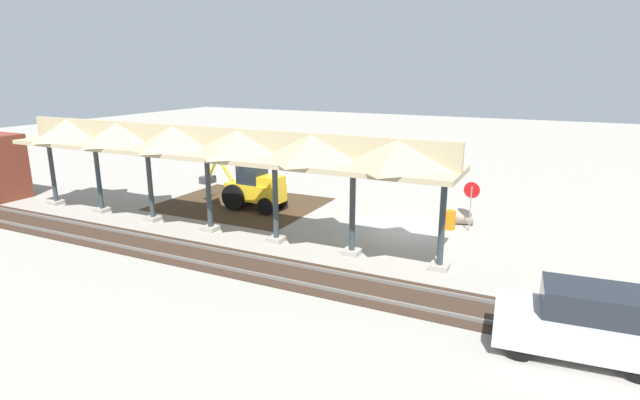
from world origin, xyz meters
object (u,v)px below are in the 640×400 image
at_px(distant_parked_car, 582,323).
at_px(backhoe, 253,186).
at_px(concrete_pipe, 458,216).
at_px(stop_sign, 471,196).
at_px(traffic_barrel, 450,220).

bearing_deg(distant_parked_car, backhoe, -28.19).
relative_size(concrete_pipe, distant_parked_car, 0.38).
distance_m(backhoe, concrete_pipe, 10.79).
distance_m(stop_sign, traffic_barrel, 1.55).
bearing_deg(traffic_barrel, backhoe, 5.99).
bearing_deg(distant_parked_car, traffic_barrel, -60.49).
distance_m(backhoe, distant_parked_car, 17.90).
bearing_deg(concrete_pipe, distant_parked_car, 116.30).
bearing_deg(stop_sign, traffic_barrel, 5.54).
height_order(stop_sign, traffic_barrel, stop_sign).
bearing_deg(distant_parked_car, stop_sign, -64.97).
height_order(concrete_pipe, traffic_barrel, traffic_barrel).
distance_m(concrete_pipe, traffic_barrel, 1.03).
height_order(stop_sign, distant_parked_car, stop_sign).
bearing_deg(traffic_barrel, distant_parked_car, 119.51).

